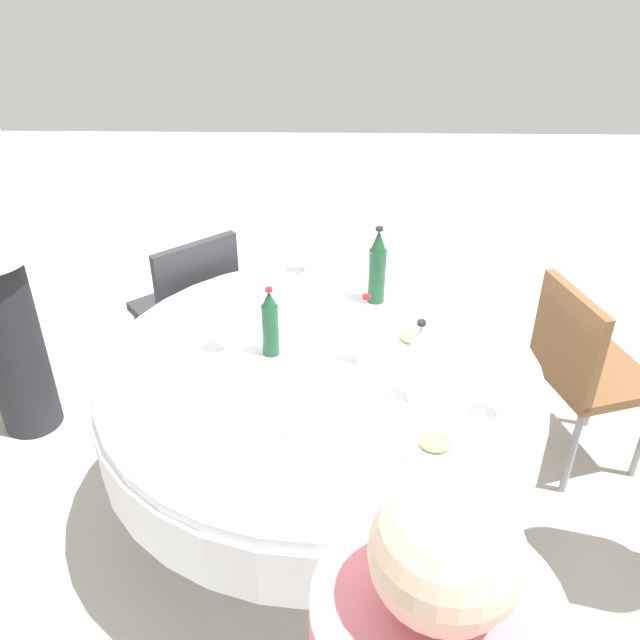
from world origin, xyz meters
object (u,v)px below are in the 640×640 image
Objects in this scene: wine_glass_front at (305,249)px; chair_front at (190,305)px; bottle_clear_near at (418,363)px; wine_glass_west at (223,323)px; plate_rear at (435,446)px; plate_east at (324,424)px; bottle_clear_inner at (365,332)px; plate_right at (413,340)px; bottle_dark_green_west at (377,268)px; chair_south at (583,365)px; bottle_dark_green_mid at (270,324)px; wine_glass_outer at (501,384)px; dining_table at (320,396)px.

wine_glass_front is 0.63m from chair_front.
bottle_clear_near is 1.37m from chair_front.
bottle_clear_near reaches higher than wine_glass_west.
plate_east is at bearing 163.81° from plate_rear.
wine_glass_west is at bearing 144.32° from plate_rear.
bottle_clear_near is (0.16, -0.20, 0.01)m from bottle_clear_inner.
bottle_clear_near is at bearing -65.43° from wine_glass_front.
plate_east is at bearing -124.71° from plate_right.
plate_right is (0.12, -0.30, -0.14)m from bottle_dark_green_west.
bottle_dark_green_mid is at bearing -95.11° from chair_south.
plate_rear is 0.99× the size of plate_right.
bottle_clear_inner is 1.06× the size of plate_east.
bottle_clear_inner reaches higher than bottle_dark_green_mid.
plate_east is at bearing -63.46° from bottle_dark_green_mid.
wine_glass_outer is at bearing -79.80° from chair_front.
dining_table is at bearing -90.00° from chair_south.
dining_table is 0.31m from bottle_clear_inner.
chair_south is (1.06, 0.32, -0.08)m from dining_table.
wine_glass_outer is at bearing -63.38° from bottle_dark_green_west.
plate_rear and plate_right have the same top height.
bottle_clear_near is 1.81× the size of wine_glass_west.
plate_right is 0.26× the size of chair_front.
bottle_clear_inner reaches higher than wine_glass_front.
chair_front is at bearing 159.26° from bottle_dark_green_west.
wine_glass_west reaches higher than chair_south.
bottle_dark_green_mid is 0.89m from chair_front.
wine_glass_front reaches higher than plate_rear.
bottle_clear_near reaches higher than chair_front.
chair_south is at bearing 49.34° from wine_glass_outer.
wine_glass_front reaches higher than plate_right.
bottle_clear_near reaches higher than plate_right.
bottle_dark_green_mid reaches higher than plate_right.
dining_table is 5.75× the size of bottle_clear_inner.
wine_glass_front is (-0.65, 0.94, -0.01)m from wine_glass_outer.
bottle_clear_inner is at bearing -88.33° from chair_south.
bottle_clear_near reaches higher than chair_south.
bottle_dark_green_west is at bearing -114.87° from chair_south.
bottle_clear_near is 0.34m from plate_right.
bottle_dark_green_west is 1.44× the size of plate_right.
bottle_clear_inner is 1.12m from chair_front.
bottle_clear_inner is 0.50m from wine_glass_west.
dining_table is 0.44m from wine_glass_west.
bottle_clear_near is 1.35× the size of plate_rear.
wine_glass_west is at bearing -107.40° from chair_front.
wine_glass_outer is (0.91, -0.34, 0.00)m from wine_glass_west.
wine_glass_west is at bearing 132.04° from plate_east.
dining_table is 0.57m from bottle_dark_green_west.
plate_rear is (0.04, -0.24, -0.13)m from bottle_clear_near.
bottle_clear_inner reaches higher than wine_glass_outer.
bottle_clear_inner is 0.84× the size of bottle_dark_green_west.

